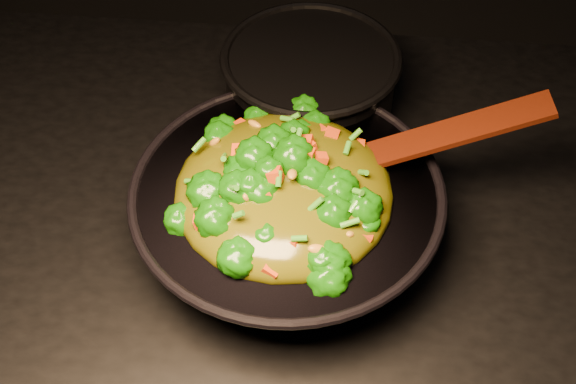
# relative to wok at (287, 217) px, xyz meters

# --- Properties ---
(wok) EXTENTS (0.44, 0.44, 0.10)m
(wok) POSITION_rel_wok_xyz_m (0.00, 0.00, 0.00)
(wok) COLOR black
(wok) RESTS_ON stovetop
(stir_fry) EXTENTS (0.27, 0.27, 0.09)m
(stir_fry) POSITION_rel_wok_xyz_m (-0.00, -0.01, 0.09)
(stir_fry) COLOR #145A06
(stir_fry) RESTS_ON wok
(spatula) EXTENTS (0.25, 0.07, 0.10)m
(spatula) POSITION_rel_wok_xyz_m (0.16, 0.06, 0.09)
(spatula) COLOR #351805
(spatula) RESTS_ON wok
(back_pot) EXTENTS (0.23, 0.23, 0.13)m
(back_pot) POSITION_rel_wok_xyz_m (0.01, 0.21, 0.02)
(back_pot) COLOR black
(back_pot) RESTS_ON stovetop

